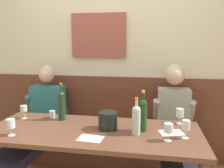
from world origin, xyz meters
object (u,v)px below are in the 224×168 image
object	(u,v)px
wine_bottle_amber_mid	(136,119)
wine_bottle_clear_water	(143,114)
person_center_left_seat	(175,130)
person_center_right_seat	(35,125)
wall_bench	(107,142)
wine_glass_center_front	(180,114)
ice_bucket	(108,121)
wine_glass_mid_right	(24,109)
dining_table	(93,138)
water_tumbler_center	(52,114)
wine_glass_mid_left	(186,125)
wine_glass_by_bottle	(11,124)
wine_glass_center_rear	(168,129)
wine_bottle_green_tall	(62,104)

from	to	relation	value
wine_bottle_amber_mid	wine_bottle_clear_water	bearing A→B (deg)	61.04
person_center_left_seat	wine_bottle_clear_water	world-z (taller)	person_center_left_seat
wine_bottle_amber_mid	person_center_right_seat	bearing A→B (deg)	162.97
person_center_right_seat	wine_bottle_clear_water	size ratio (longest dim) A/B	3.33
wall_bench	wine_glass_center_front	bearing A→B (deg)	-25.61
ice_bucket	wine_glass_mid_right	bearing A→B (deg)	170.96
dining_table	ice_bucket	size ratio (longest dim) A/B	11.14
wine_glass_mid_right	water_tumbler_center	world-z (taller)	wine_glass_mid_right
wine_bottle_amber_mid	wine_glass_mid_left	world-z (taller)	wine_bottle_amber_mid
wine_glass_center_front	water_tumbler_center	bearing A→B (deg)	-178.06
person_center_right_seat	dining_table	bearing A→B (deg)	-22.75
person_center_left_seat	wall_bench	bearing A→B (deg)	155.75
wine_bottle_clear_water	wine_glass_center_front	bearing A→B (deg)	35.62
wine_bottle_amber_mid	wine_glass_by_bottle	bearing A→B (deg)	-168.70
wall_bench	wine_glass_by_bottle	size ratio (longest dim) A/B	15.37
wall_bench	dining_table	size ratio (longest dim) A/B	1.15
wine_glass_by_bottle	water_tumbler_center	xyz separation A→B (m)	(0.15, 0.52, -0.07)
wine_bottle_clear_water	wine_glass_center_rear	bearing A→B (deg)	-40.28
wine_glass_by_bottle	wine_glass_mid_right	distance (m)	0.47
wine_bottle_green_tall	wine_glass_mid_left	world-z (taller)	wine_bottle_green_tall
ice_bucket	wine_bottle_clear_water	xyz separation A→B (m)	(0.32, 0.01, 0.08)
person_center_right_seat	ice_bucket	bearing A→B (deg)	-17.05
wine_bottle_clear_water	wine_glass_mid_left	world-z (taller)	wine_bottle_clear_water
dining_table	wine_bottle_amber_mid	bearing A→B (deg)	-5.40
water_tumbler_center	wine_bottle_green_tall	bearing A→B (deg)	-17.63
wine_glass_mid_left	wall_bench	bearing A→B (deg)	137.58
ice_bucket	wine_glass_center_front	bearing A→B (deg)	21.56
wine_bottle_clear_water	wine_glass_center_front	size ratio (longest dim) A/B	2.44
person_center_right_seat	wine_bottle_amber_mid	distance (m)	1.26
wine_bottle_green_tall	wine_glass_center_rear	xyz separation A→B (m)	(1.08, -0.36, -0.06)
wine_bottle_amber_mid	wine_glass_mid_left	size ratio (longest dim) A/B	2.10
wine_glass_center_front	wine_glass_by_bottle	distance (m)	1.60
wine_bottle_clear_water	water_tumbler_center	bearing A→B (deg)	167.79
dining_table	water_tumbler_center	size ratio (longest dim) A/B	25.52
wine_glass_center_front	water_tumbler_center	world-z (taller)	wine_glass_center_front
ice_bucket	wine_glass_mid_left	distance (m)	0.70
wine_bottle_green_tall	wine_glass_center_rear	bearing A→B (deg)	-18.47
ice_bucket	wine_bottle_green_tall	xyz separation A→B (m)	(-0.53, 0.18, 0.08)
dining_table	wine_glass_by_bottle	world-z (taller)	wine_glass_by_bottle
wine_glass_mid_right	wine_glass_mid_left	distance (m)	1.67
wine_glass_center_rear	water_tumbler_center	world-z (taller)	wine_glass_center_rear
ice_bucket	wine_glass_center_rear	world-z (taller)	ice_bucket
wine_bottle_amber_mid	wine_glass_by_bottle	distance (m)	1.10
person_center_left_seat	ice_bucket	world-z (taller)	person_center_left_seat
person_center_left_seat	wine_glass_mid_left	distance (m)	0.45
wine_bottle_green_tall	water_tumbler_center	distance (m)	0.19
dining_table	wine_bottle_amber_mid	size ratio (longest dim) A/B	5.97
person_center_left_seat	wine_bottle_amber_mid	size ratio (longest dim) A/B	3.83
wine_bottle_amber_mid	wine_glass_center_front	bearing A→B (deg)	40.51
ice_bucket	wine_glass_mid_left	xyz separation A→B (m)	(0.70, -0.10, 0.03)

